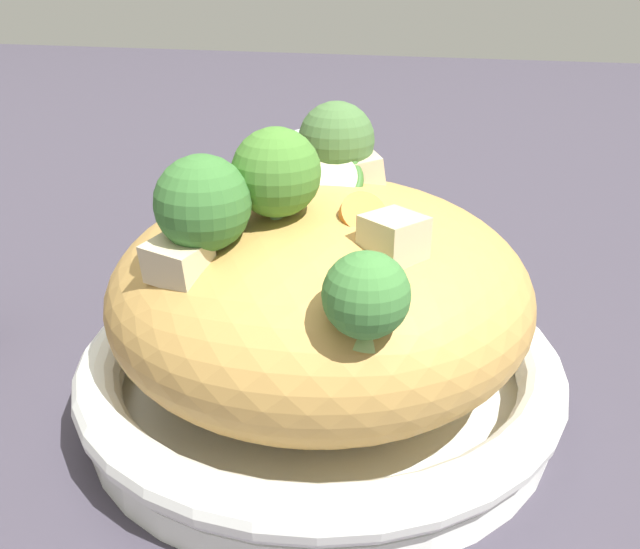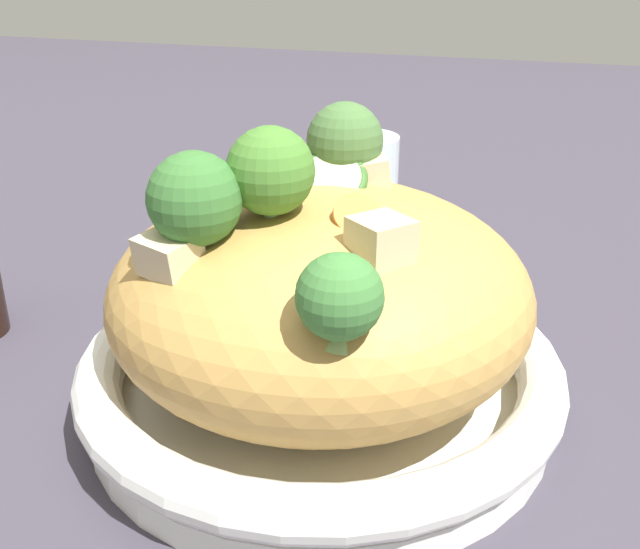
# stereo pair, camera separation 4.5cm
# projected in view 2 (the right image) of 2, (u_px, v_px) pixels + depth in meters

# --- Properties ---
(ground_plane) EXTENTS (3.00, 3.00, 0.00)m
(ground_plane) POSITION_uv_depth(u_px,v_px,m) (320.00, 407.00, 0.48)
(ground_plane) COLOR #3B3642
(serving_bowl) EXTENTS (0.30, 0.30, 0.05)m
(serving_bowl) POSITION_uv_depth(u_px,v_px,m) (320.00, 375.00, 0.48)
(serving_bowl) COLOR white
(serving_bowl) RESTS_ON ground_plane
(noodle_heap) EXTENTS (0.25, 0.25, 0.13)m
(noodle_heap) POSITION_uv_depth(u_px,v_px,m) (320.00, 294.00, 0.45)
(noodle_heap) COLOR #BD8F47
(noodle_heap) RESTS_ON serving_bowl
(broccoli_florets) EXTENTS (0.21, 0.15, 0.08)m
(broccoli_florets) POSITION_uv_depth(u_px,v_px,m) (279.00, 189.00, 0.40)
(broccoli_florets) COLOR #A2C16F
(broccoli_florets) RESTS_ON serving_bowl
(carrot_coins) EXTENTS (0.11, 0.09, 0.02)m
(carrot_coins) POSITION_uv_depth(u_px,v_px,m) (318.00, 194.00, 0.43)
(carrot_coins) COLOR orange
(carrot_coins) RESTS_ON serving_bowl
(zucchini_slices) EXTENTS (0.05, 0.09, 0.03)m
(zucchini_slices) POSITION_uv_depth(u_px,v_px,m) (315.00, 179.00, 0.45)
(zucchini_slices) COLOR beige
(zucchini_slices) RESTS_ON serving_bowl
(chicken_chunks) EXTENTS (0.18, 0.14, 0.04)m
(chicken_chunks) POSITION_uv_depth(u_px,v_px,m) (325.00, 201.00, 0.44)
(chicken_chunks) COLOR beige
(chicken_chunks) RESTS_ON serving_bowl
(drinking_glass) EXTENTS (0.07, 0.07, 0.10)m
(drinking_glass) POSITION_uv_depth(u_px,v_px,m) (359.00, 187.00, 0.74)
(drinking_glass) COLOR silver
(drinking_glass) RESTS_ON ground_plane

